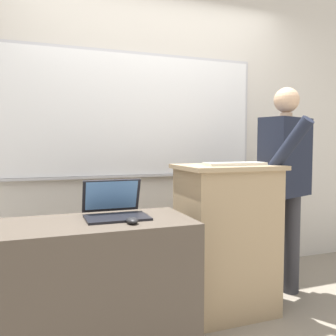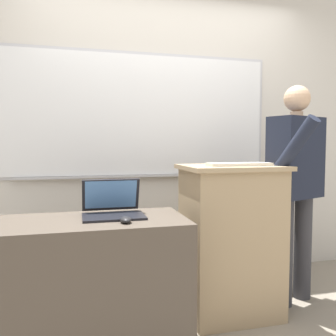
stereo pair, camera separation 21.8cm
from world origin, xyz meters
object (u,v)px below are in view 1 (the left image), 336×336
object	(u,v)px
side_desk	(93,292)
laptop	(114,206)
computer_mouse_by_laptop	(132,220)
wireless_keyboard	(235,164)
lectern_podium	(226,238)
person_presenter	(285,178)

from	to	relation	value
side_desk	laptop	bearing A→B (deg)	33.14
computer_mouse_by_laptop	wireless_keyboard	bearing A→B (deg)	22.56
wireless_keyboard	lectern_podium	bearing A→B (deg)	112.15
computer_mouse_by_laptop	person_presenter	bearing A→B (deg)	18.91
laptop	wireless_keyboard	distance (m)	0.90
laptop	computer_mouse_by_laptop	xyz separation A→B (m)	(0.05, -0.22, -0.04)
laptop	person_presenter	bearing A→B (deg)	9.54
lectern_podium	laptop	world-z (taller)	lectern_podium
side_desk	wireless_keyboard	xyz separation A→B (m)	(1.01, 0.21, 0.67)
side_desk	wireless_keyboard	bearing A→B (deg)	11.68
wireless_keyboard	side_desk	bearing A→B (deg)	-168.32
lectern_podium	person_presenter	xyz separation A→B (m)	(0.54, 0.05, 0.41)
lectern_podium	person_presenter	distance (m)	0.68
laptop	wireless_keyboard	bearing A→B (deg)	7.55
lectern_podium	wireless_keyboard	xyz separation A→B (m)	(0.03, -0.07, 0.53)
side_desk	lectern_podium	bearing A→B (deg)	15.58
side_desk	person_presenter	size ratio (longest dim) A/B	0.67
lectern_podium	computer_mouse_by_laptop	bearing A→B (deg)	-152.89
computer_mouse_by_laptop	laptop	bearing A→B (deg)	102.00
lectern_podium	laptop	bearing A→B (deg)	-167.89
lectern_podium	laptop	xyz separation A→B (m)	(-0.84, -0.18, 0.31)
side_desk	laptop	xyz separation A→B (m)	(0.14, 0.09, 0.45)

